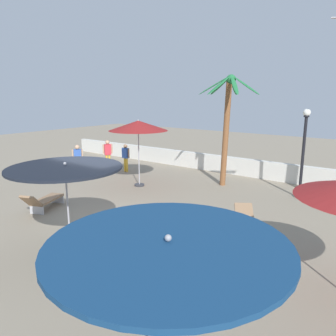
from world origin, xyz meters
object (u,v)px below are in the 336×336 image
patio_umbrella_3 (168,251)px  guest_3 (78,158)px  patio_umbrella_1 (65,172)px  patio_umbrella_2 (138,126)px  palm_tree_0 (228,116)px  lounge_chair_0 (247,227)px  lounge_chair_1 (43,200)px  lamp_post_1 (303,151)px  guest_2 (108,152)px  guest_0 (126,155)px

patio_umbrella_3 → guest_3: (-11.58, 7.66, -1.42)m
patio_umbrella_1 → patio_umbrella_3: patio_umbrella_3 is taller
patio_umbrella_2 → palm_tree_0: bearing=37.9°
patio_umbrella_2 → lounge_chair_0: patio_umbrella_2 is taller
lounge_chair_0 → lounge_chair_1: size_ratio=0.96×
palm_tree_0 → lounge_chair_1: bearing=-117.8°
lamp_post_1 → guest_2: 10.45m
patio_umbrella_2 → lounge_chair_0: bearing=-20.9°
lounge_chair_0 → guest_2: 11.03m
guest_0 → guest_3: bearing=-114.3°
palm_tree_0 → lounge_chair_0: 6.57m
palm_tree_0 → guest_3: (-6.82, -3.14, -2.24)m
patio_umbrella_1 → patio_umbrella_2: patio_umbrella_2 is taller
patio_umbrella_1 → palm_tree_0: 8.55m
patio_umbrella_2 → lounge_chair_1: bearing=-97.1°
guest_2 → guest_3: guest_3 is taller
lamp_post_1 → guest_0: bearing=-174.4°
patio_umbrella_2 → patio_umbrella_1: bearing=-64.8°
patio_umbrella_1 → palm_tree_0: palm_tree_0 is taller
patio_umbrella_2 → patio_umbrella_3: size_ratio=1.11×
palm_tree_0 → guest_0: (-5.74, -0.74, -2.35)m
patio_umbrella_2 → lamp_post_1: size_ratio=0.85×
patio_umbrella_2 → guest_0: patio_umbrella_2 is taller
patio_umbrella_3 → guest_3: bearing=146.5°
lamp_post_1 → patio_umbrella_2: bearing=-158.1°
patio_umbrella_3 → guest_2: 15.43m
lounge_chair_1 → guest_2: bearing=117.4°
lounge_chair_0 → lamp_post_1: bearing=88.7°
lounge_chair_1 → guest_0: (-1.98, 6.39, 0.53)m
patio_umbrella_3 → palm_tree_0: (-4.76, 10.80, 0.83)m
lamp_post_1 → lounge_chair_0: 5.32m
palm_tree_0 → patio_umbrella_3: bearing=-66.2°
patio_umbrella_3 → lounge_chair_0: bearing=104.5°
patio_umbrella_1 → patio_umbrella_3: bearing=-24.3°
palm_tree_0 → lounge_chair_1: palm_tree_0 is taller
patio_umbrella_3 → palm_tree_0: palm_tree_0 is taller
palm_tree_0 → patio_umbrella_1: bearing=-92.4°
guest_0 → guest_2: bearing=-172.7°
patio_umbrella_1 → lounge_chair_1: size_ratio=1.53×
patio_umbrella_3 → palm_tree_0: size_ratio=0.55×
guest_3 → guest_0: bearing=65.7°
patio_umbrella_2 → guest_0: (-2.55, 1.74, -1.89)m
lounge_chair_1 → guest_2: 7.04m
lounge_chair_0 → guest_3: (-10.07, 1.80, 0.63)m
lamp_post_1 → guest_3: size_ratio=2.16×
palm_tree_0 → lamp_post_1: palm_tree_0 is taller
guest_0 → guest_3: 2.63m
patio_umbrella_2 → palm_tree_0: palm_tree_0 is taller
patio_umbrella_3 → guest_0: size_ratio=1.82×
patio_umbrella_2 → lamp_post_1: lamp_post_1 is taller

